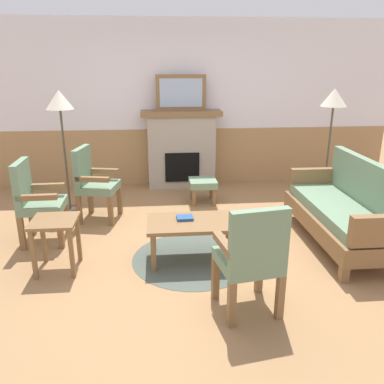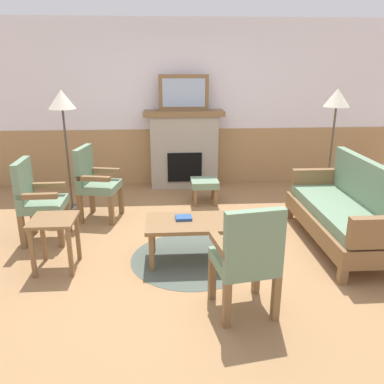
# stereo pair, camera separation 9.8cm
# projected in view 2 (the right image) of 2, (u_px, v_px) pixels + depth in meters

# --- Properties ---
(ground_plane) EXTENTS (14.00, 14.00, 0.00)m
(ground_plane) POSITION_uv_depth(u_px,v_px,m) (194.00, 247.00, 4.55)
(ground_plane) COLOR #997047
(wall_back) EXTENTS (7.20, 0.14, 2.70)m
(wall_back) POSITION_uv_depth(u_px,v_px,m) (183.00, 107.00, 6.60)
(wall_back) COLOR white
(wall_back) RESTS_ON ground_plane
(fireplace) EXTENTS (1.30, 0.44, 1.28)m
(fireplace) POSITION_uv_depth(u_px,v_px,m) (184.00, 149.00, 6.57)
(fireplace) COLOR #A39989
(fireplace) RESTS_ON ground_plane
(framed_picture) EXTENTS (0.80, 0.04, 0.56)m
(framed_picture) POSITION_uv_depth(u_px,v_px,m) (184.00, 93.00, 6.29)
(framed_picture) COLOR brown
(framed_picture) RESTS_ON fireplace
(couch) EXTENTS (0.70, 1.80, 0.98)m
(couch) POSITION_uv_depth(u_px,v_px,m) (344.00, 212.00, 4.50)
(couch) COLOR brown
(couch) RESTS_ON ground_plane
(coffee_table) EXTENTS (0.96, 0.56, 0.44)m
(coffee_table) POSITION_uv_depth(u_px,v_px,m) (192.00, 226.00, 4.16)
(coffee_table) COLOR brown
(coffee_table) RESTS_ON ground_plane
(round_rug) EXTENTS (1.32, 1.32, 0.01)m
(round_rug) POSITION_uv_depth(u_px,v_px,m) (192.00, 258.00, 4.28)
(round_rug) COLOR #4C564C
(round_rug) RESTS_ON ground_plane
(book_on_table) EXTENTS (0.18, 0.15, 0.03)m
(book_on_table) POSITION_uv_depth(u_px,v_px,m) (184.00, 218.00, 4.19)
(book_on_table) COLOR navy
(book_on_table) RESTS_ON coffee_table
(footstool) EXTENTS (0.40, 0.40, 0.36)m
(footstool) POSITION_uv_depth(u_px,v_px,m) (205.00, 185.00, 5.89)
(footstool) COLOR brown
(footstool) RESTS_ON ground_plane
(armchair_near_fireplace) EXTENTS (0.49, 0.49, 0.98)m
(armchair_near_fireplace) POSITION_uv_depth(u_px,v_px,m) (37.00, 197.00, 4.56)
(armchair_near_fireplace) COLOR brown
(armchair_near_fireplace) RESTS_ON ground_plane
(armchair_by_window_left) EXTENTS (0.56, 0.56, 0.98)m
(armchair_by_window_left) POSITION_uv_depth(u_px,v_px,m) (94.00, 180.00, 5.23)
(armchair_by_window_left) COLOR brown
(armchair_by_window_left) RESTS_ON ground_plane
(armchair_front_left) EXTENTS (0.55, 0.55, 0.98)m
(armchair_front_left) POSITION_uv_depth(u_px,v_px,m) (247.00, 256.00, 3.19)
(armchair_front_left) COLOR brown
(armchair_front_left) RESTS_ON ground_plane
(side_table) EXTENTS (0.44, 0.44, 0.55)m
(side_table) POSITION_uv_depth(u_px,v_px,m) (54.00, 229.00, 3.96)
(side_table) COLOR brown
(side_table) RESTS_ON ground_plane
(floor_lamp_by_couch) EXTENTS (0.36, 0.36, 1.68)m
(floor_lamp_by_couch) POSITION_uv_depth(u_px,v_px,m) (336.00, 105.00, 5.51)
(floor_lamp_by_couch) COLOR #332D28
(floor_lamp_by_couch) RESTS_ON ground_plane
(floor_lamp_by_chairs) EXTENTS (0.36, 0.36, 1.68)m
(floor_lamp_by_chairs) POSITION_uv_depth(u_px,v_px,m) (62.00, 107.00, 5.26)
(floor_lamp_by_chairs) COLOR #332D28
(floor_lamp_by_chairs) RESTS_ON ground_plane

